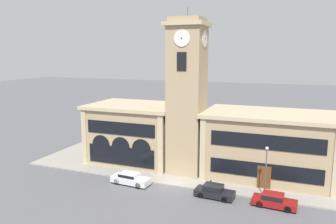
% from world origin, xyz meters
% --- Properties ---
extents(ground_plane, '(300.00, 300.00, 0.00)m').
position_xyz_m(ground_plane, '(0.00, 0.00, 0.00)').
color(ground_plane, '#56565B').
extents(sidewalk_kerb, '(43.12, 13.67, 0.15)m').
position_xyz_m(sidewalk_kerb, '(0.00, 6.83, 0.07)').
color(sidewalk_kerb, gray).
rests_on(sidewalk_kerb, ground_plane).
extents(clock_tower, '(4.91, 4.91, 20.82)m').
position_xyz_m(clock_tower, '(0.00, 5.04, 9.86)').
color(clock_tower, tan).
rests_on(clock_tower, ground_plane).
extents(town_hall_left_wing, '(12.85, 9.43, 8.23)m').
position_xyz_m(town_hall_left_wing, '(-8.48, 7.27, 4.14)').
color(town_hall_left_wing, tan).
rests_on(town_hall_left_wing, ground_plane).
extents(town_hall_right_wing, '(15.86, 9.43, 8.19)m').
position_xyz_m(town_hall_right_wing, '(9.98, 7.28, 4.12)').
color(town_hall_right_wing, tan).
rests_on(town_hall_right_wing, ground_plane).
extents(parked_car_near, '(4.82, 2.09, 1.37)m').
position_xyz_m(parked_car_near, '(-4.90, -1.24, 0.73)').
color(parked_car_near, silver).
rests_on(parked_car_near, ground_plane).
extents(parked_car_mid, '(4.31, 2.04, 1.41)m').
position_xyz_m(parked_car_mid, '(5.21, -1.24, 0.73)').
color(parked_car_mid, black).
rests_on(parked_car_mid, ground_plane).
extents(parked_car_far, '(4.44, 2.04, 1.40)m').
position_xyz_m(parked_car_far, '(11.35, -1.24, 0.73)').
color(parked_car_far, maroon).
rests_on(parked_car_far, ground_plane).
extents(street_lamp, '(0.36, 0.36, 5.59)m').
position_xyz_m(street_lamp, '(10.31, 0.45, 3.83)').
color(street_lamp, '#4C4C51').
rests_on(street_lamp, sidewalk_kerb).
extents(bollard, '(0.18, 0.18, 1.06)m').
position_xyz_m(bollard, '(4.40, 0.53, 0.67)').
color(bollard, black).
rests_on(bollard, sidewalk_kerb).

